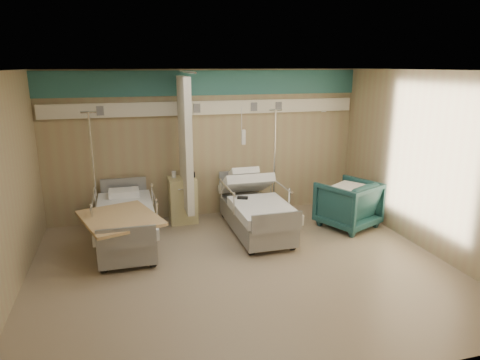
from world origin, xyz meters
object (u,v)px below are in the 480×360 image
object	(u,v)px
bed_right	(255,215)
iv_stand_left	(97,207)
bed_left	(126,228)
bedside_cabinet	(183,200)
iv_stand_right	(274,193)
visitor_armchair	(348,204)

from	to	relation	value
bed_right	iv_stand_left	world-z (taller)	iv_stand_left
bed_left	bedside_cabinet	distance (m)	1.39
bed_right	bed_left	world-z (taller)	same
iv_stand_right	bedside_cabinet	bearing A→B (deg)	178.11
visitor_armchair	iv_stand_right	xyz separation A→B (m)	(-1.06, 1.02, -0.00)
visitor_armchair	iv_stand_right	bearing A→B (deg)	-68.05
bed_left	bedside_cabinet	xyz separation A→B (m)	(1.05, 0.90, 0.11)
bedside_cabinet	iv_stand_right	distance (m)	1.79
bed_right	visitor_armchair	world-z (taller)	visitor_armchair
bedside_cabinet	iv_stand_right	world-z (taller)	iv_stand_right
iv_stand_right	iv_stand_left	bearing A→B (deg)	179.53
bedside_cabinet	iv_stand_left	size ratio (longest dim) A/B	0.40
bedside_cabinet	visitor_armchair	size ratio (longest dim) A/B	0.90
bedside_cabinet	iv_stand_right	xyz separation A→B (m)	(1.79, -0.06, -0.00)
bed_left	visitor_armchair	bearing A→B (deg)	-2.56
bed_right	bedside_cabinet	bearing A→B (deg)	141.95
visitor_armchair	iv_stand_left	xyz separation A→B (m)	(-4.38, 1.04, 0.01)
iv_stand_left	bedside_cabinet	bearing A→B (deg)	1.19
visitor_armchair	bedside_cabinet	bearing A→B (deg)	-44.96
bedside_cabinet	iv_stand_left	distance (m)	1.53
bed_right	bed_left	size ratio (longest dim) A/B	1.00
visitor_armchair	iv_stand_left	distance (m)	4.51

